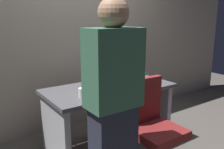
# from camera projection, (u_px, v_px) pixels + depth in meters

# --- Properties ---
(ground_plane) EXTENTS (9.00, 9.00, 0.00)m
(ground_plane) POSITION_uv_depth(u_px,v_px,m) (110.00, 145.00, 2.90)
(ground_plane) COLOR #4C4742
(wall_back) EXTENTS (6.40, 0.10, 3.00)m
(wall_back) POSITION_uv_depth(u_px,v_px,m) (74.00, 17.00, 3.22)
(wall_back) COLOR #9E9384
(wall_back) RESTS_ON ground
(desk) EXTENTS (1.45, 0.71, 0.73)m
(desk) POSITION_uv_depth(u_px,v_px,m) (110.00, 105.00, 2.78)
(desk) COLOR #4C4C51
(desk) RESTS_ON ground
(office_chair) EXTENTS (0.52, 0.52, 0.94)m
(office_chair) POSITION_uv_depth(u_px,v_px,m) (153.00, 133.00, 2.29)
(office_chair) COLOR black
(office_chair) RESTS_ON ground
(person_at_desk) EXTENTS (0.40, 0.24, 1.64)m
(person_at_desk) POSITION_uv_depth(u_px,v_px,m) (113.00, 107.00, 1.81)
(person_at_desk) COLOR #262838
(person_at_desk) RESTS_ON ground
(monitor) EXTENTS (0.54, 0.16, 0.46)m
(monitor) POSITION_uv_depth(u_px,v_px,m) (102.00, 63.00, 2.73)
(monitor) COLOR silver
(monitor) RESTS_ON desk
(keyboard) EXTENTS (0.44, 0.15, 0.02)m
(keyboard) POSITION_uv_depth(u_px,v_px,m) (109.00, 90.00, 2.57)
(keyboard) COLOR white
(keyboard) RESTS_ON desk
(mouse) EXTENTS (0.06, 0.10, 0.03)m
(mouse) POSITION_uv_depth(u_px,v_px,m) (134.00, 85.00, 2.74)
(mouse) COLOR white
(mouse) RESTS_ON desk
(cup_near_keyboard) EXTENTS (0.08, 0.08, 0.09)m
(cup_near_keyboard) POSITION_uv_depth(u_px,v_px,m) (82.00, 93.00, 2.36)
(cup_near_keyboard) COLOR silver
(cup_near_keyboard) RESTS_ON desk
(book_stack) EXTENTS (0.21, 0.17, 0.09)m
(book_stack) POSITION_uv_depth(u_px,v_px,m) (136.00, 75.00, 3.05)
(book_stack) COLOR black
(book_stack) RESTS_ON desk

